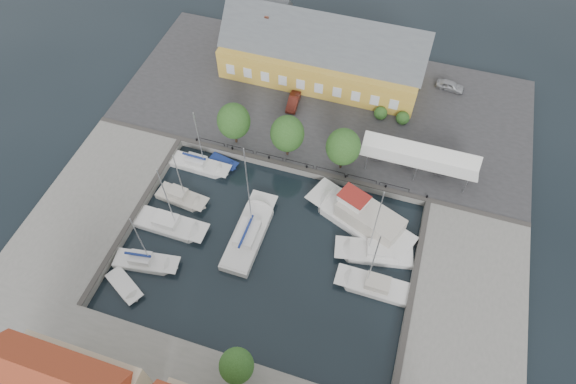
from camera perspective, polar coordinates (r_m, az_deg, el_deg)
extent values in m
plane|color=black|center=(55.70, -1.88, -5.68)|extent=(140.00, 140.00, 0.00)
cube|color=#2D2D30|center=(69.15, 4.35, 10.46)|extent=(56.00, 26.00, 1.00)
cube|color=slate|center=(62.35, -22.04, -1.24)|extent=(12.00, 24.00, 1.00)
cube|color=slate|center=(54.68, 20.35, -12.88)|extent=(12.00, 24.00, 1.00)
cube|color=#383533|center=(60.37, 1.24, 2.91)|extent=(56.00, 0.60, 0.12)
cube|color=#383533|center=(59.16, -17.69, -2.35)|extent=(0.60, 24.00, 0.12)
cube|color=#383533|center=(53.24, 14.53, -11.33)|extent=(0.60, 24.00, 0.12)
cylinder|color=black|center=(64.30, -10.76, 6.10)|extent=(0.24, 0.24, 0.40)
cylinder|color=black|center=(62.59, -6.61, 5.13)|extent=(0.24, 0.24, 0.40)
cylinder|color=black|center=(61.24, -2.26, 4.09)|extent=(0.24, 0.24, 0.40)
cylinder|color=black|center=(60.28, 2.24, 2.98)|extent=(0.24, 0.24, 0.40)
cylinder|color=black|center=(59.72, 6.84, 1.83)|extent=(0.24, 0.24, 0.40)
cylinder|color=black|center=(59.58, 11.50, 0.64)|extent=(0.24, 0.24, 0.40)
cylinder|color=black|center=(59.85, 16.14, -0.54)|extent=(0.24, 0.24, 0.40)
cube|color=gold|center=(71.33, 3.98, 15.05)|extent=(28.00, 10.00, 4.50)
cube|color=#474C51|center=(69.17, 4.15, 17.30)|extent=(28.56, 7.60, 7.60)
cube|color=gold|center=(78.49, -2.26, 18.83)|extent=(6.00, 6.00, 3.50)
cube|color=brown|center=(69.96, -2.48, 19.73)|extent=(0.60, 0.60, 1.20)
cube|color=silver|center=(60.29, 15.35, 4.19)|extent=(14.00, 4.00, 0.25)
cylinder|color=silver|center=(60.04, 9.27, 3.54)|extent=(0.10, 0.10, 2.70)
cylinder|color=silver|center=(62.43, 9.97, 5.97)|extent=(0.10, 0.10, 2.70)
cylinder|color=silver|center=(60.12, 14.83, 2.12)|extent=(0.10, 0.10, 2.70)
cylinder|color=silver|center=(62.50, 15.33, 4.60)|extent=(0.10, 0.10, 2.70)
cylinder|color=silver|center=(60.80, 20.30, 0.71)|extent=(0.10, 0.10, 2.70)
cylinder|color=silver|center=(63.15, 20.60, 3.21)|extent=(0.10, 0.10, 2.70)
cylinder|color=black|center=(62.80, -6.21, 6.56)|extent=(0.30, 0.30, 2.10)
ellipsoid|color=#214819|center=(60.74, -6.45, 8.36)|extent=(4.20, 4.20, 4.83)
cylinder|color=black|center=(61.02, -0.08, 5.13)|extent=(0.30, 0.30, 2.10)
ellipsoid|color=#214819|center=(58.91, -0.08, 6.93)|extent=(4.20, 4.20, 4.83)
cylinder|color=black|center=(60.01, 6.31, 3.56)|extent=(0.30, 0.30, 2.10)
ellipsoid|color=#214819|center=(57.86, 6.56, 5.34)|extent=(4.20, 4.20, 4.83)
imported|color=#A5A8AD|center=(73.57, 18.69, 11.86)|extent=(4.10, 2.00, 1.35)
imported|color=#551B13|center=(67.50, 0.63, 10.66)|extent=(1.67, 4.05, 1.30)
cube|color=silver|center=(55.66, -4.87, -5.73)|extent=(3.40, 8.92, 1.50)
cube|color=silver|center=(55.49, -4.51, -4.38)|extent=(3.27, 10.70, 0.08)
cube|color=silver|center=(54.69, -4.87, -4.88)|extent=(2.29, 3.58, 0.90)
cylinder|color=silver|center=(50.32, -4.73, 0.18)|extent=(0.12, 0.12, 13.35)
cube|color=navy|center=(53.94, -5.01, -4.67)|extent=(0.25, 4.45, 0.22)
cube|color=silver|center=(57.20, 9.42, -4.13)|extent=(11.74, 8.00, 1.80)
cube|color=silver|center=(56.71, 8.41, -2.88)|extent=(13.71, 8.68, 0.08)
cube|color=#B7B2A5|center=(55.53, 9.69, -3.05)|extent=(8.32, 6.12, 2.20)
cube|color=silver|center=(54.96, 7.78, -0.88)|extent=(3.66, 3.25, 1.20)
cube|color=maroon|center=(54.44, 7.86, -0.49)|extent=(3.96, 3.47, 0.10)
cube|color=silver|center=(55.68, 10.86, -7.26)|extent=(7.54, 4.27, 1.30)
cube|color=silver|center=(54.97, 10.05, -6.84)|extent=(8.91, 4.41, 0.08)
cube|color=silver|center=(54.66, 10.86, -6.67)|extent=(3.17, 2.53, 0.90)
cylinder|color=silver|center=(50.23, 10.34, -3.74)|extent=(0.12, 0.12, 11.10)
cube|color=silver|center=(53.74, 10.57, -11.12)|extent=(6.44, 2.71, 1.30)
cube|color=silver|center=(53.10, 9.83, -10.60)|extent=(7.72, 2.61, 0.08)
cube|color=#B7B2A5|center=(52.71, 10.59, -10.56)|extent=(2.58, 1.83, 0.90)
cylinder|color=silver|center=(48.86, 10.06, -8.06)|extent=(0.12, 0.12, 9.63)
cube|color=silver|center=(62.94, -10.81, 3.07)|extent=(6.39, 2.43, 1.30)
cube|color=silver|center=(62.12, -10.25, 3.29)|extent=(7.66, 2.37, 0.08)
cube|color=silver|center=(62.01, -10.84, 3.70)|extent=(2.57, 1.61, 0.90)
cylinder|color=silver|center=(58.51, -10.48, 6.00)|extent=(0.12, 0.12, 9.25)
cube|color=navy|center=(61.50, -11.08, 4.18)|extent=(3.17, 0.29, 0.22)
cube|color=#B7B2A5|center=(60.29, -12.81, -0.69)|extent=(5.47, 2.81, 1.30)
cube|color=#B7B2A5|center=(59.46, -12.39, -0.51)|extent=(6.50, 2.83, 0.08)
cube|color=#B7B2A5|center=(59.32, -12.90, -0.09)|extent=(2.25, 1.76, 0.90)
cylinder|color=silver|center=(56.22, -12.74, 1.65)|extent=(0.12, 0.12, 7.89)
cube|color=silver|center=(58.41, -14.18, -3.82)|extent=(7.06, 2.95, 1.30)
cube|color=silver|center=(57.50, -13.55, -3.70)|extent=(8.47, 2.85, 0.08)
cube|color=silver|center=(57.40, -14.26, -3.26)|extent=(2.84, 1.98, 0.90)
cylinder|color=silver|center=(53.10, -14.12, -0.89)|extent=(0.12, 0.12, 10.43)
cube|color=silver|center=(56.59, -16.92, -8.03)|extent=(6.21, 3.12, 1.30)
cube|color=silver|center=(55.75, -16.38, -7.83)|extent=(7.37, 3.20, 0.08)
cube|color=silver|center=(55.57, -17.06, -7.50)|extent=(2.58, 1.88, 0.90)
cylinder|color=silver|center=(51.95, -17.02, -5.66)|extent=(0.12, 0.12, 8.73)
cube|color=navy|center=(54.99, -17.39, -7.10)|extent=(2.97, 0.65, 0.22)
cube|color=silver|center=(56.00, -18.97, -10.28)|extent=(4.40, 3.57, 0.90)
cube|color=silver|center=(55.33, -18.84, -10.41)|extent=(5.06, 3.88, 0.08)
cube|color=navy|center=(62.79, -7.90, 3.51)|extent=(3.43, 2.21, 0.80)
cube|color=navy|center=(62.29, -7.65, 3.63)|extent=(4.04, 2.28, 0.08)
cube|color=brown|center=(43.88, -30.20, -18.30)|extent=(0.70, 0.70, 1.00)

